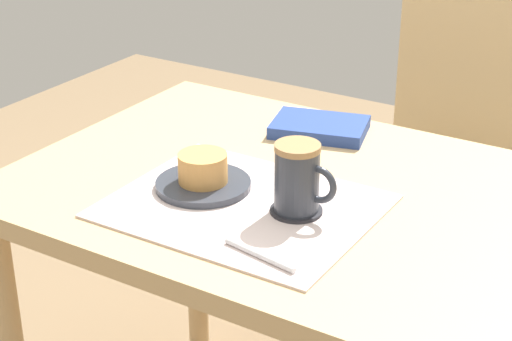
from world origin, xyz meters
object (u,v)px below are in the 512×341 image
dining_table (308,237)px  coffee_mug (298,178)px  pastry_plate (203,185)px  small_book (320,127)px  pastry (203,168)px  wooden_chair (452,154)px

dining_table → coffee_mug: size_ratio=9.08×
pastry_plate → small_book: small_book is taller
pastry_plate → pastry: pastry is taller
pastry → coffee_mug: coffee_mug is taller
dining_table → small_book: size_ratio=5.66×
pastry_plate → small_book: 0.33m
pastry_plate → coffee_mug: bearing=1.9°
dining_table → small_book: (-0.10, 0.23, 0.10)m
dining_table → wooden_chair: size_ratio=1.07×
pastry_plate → pastry: (0.00, 0.00, 0.03)m
small_book → dining_table: bearing=-81.2°
pastry → coffee_mug: bearing=1.9°
wooden_chair → small_book: wooden_chair is taller
coffee_mug → small_book: (-0.13, 0.32, -0.05)m
wooden_chair → pastry: wooden_chair is taller
wooden_chair → small_book: 0.50m
dining_table → small_book: small_book is taller
dining_table → pastry_plate: size_ratio=6.32×
pastry_plate → pastry: size_ratio=1.94×
dining_table → wooden_chair: 0.68m
coffee_mug → small_book: coffee_mug is taller
dining_table → pastry_plate: bearing=-148.8°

